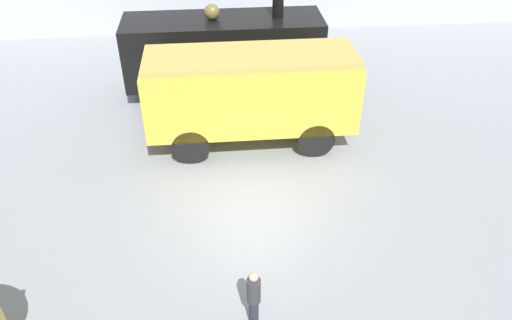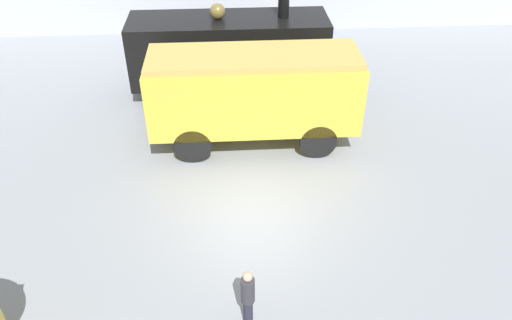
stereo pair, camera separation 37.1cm
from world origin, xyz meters
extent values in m
plane|color=gray|center=(0.00, 0.00, 0.00)|extent=(80.00, 80.00, 0.00)
cube|color=black|center=(-0.52, 8.63, 1.97)|extent=(8.32, 2.53, 2.68)
sphere|color=brown|center=(-0.93, 8.63, 3.61)|extent=(0.64, 0.64, 0.64)
cylinder|color=black|center=(1.98, 7.43, 0.48)|extent=(0.97, 0.12, 0.97)
cylinder|color=black|center=(1.98, 9.83, 0.48)|extent=(0.97, 0.12, 0.97)
cylinder|color=black|center=(-3.01, 7.43, 0.48)|extent=(0.97, 0.12, 0.97)
cylinder|color=black|center=(-3.01, 9.83, 0.48)|extent=(0.97, 0.12, 0.97)
cube|color=gold|center=(0.29, 4.43, 2.11)|extent=(7.49, 2.52, 2.46)
cube|color=tan|center=(0.29, 4.43, 3.46)|extent=(7.34, 2.31, 0.24)
cylinder|color=black|center=(2.54, 3.24, 0.67)|extent=(1.35, 0.12, 1.35)
cylinder|color=black|center=(2.54, 5.63, 0.67)|extent=(1.35, 0.12, 1.35)
cylinder|color=black|center=(-1.96, 3.24, 0.67)|extent=(1.35, 0.12, 1.35)
cylinder|color=black|center=(-1.96, 5.63, 0.67)|extent=(1.35, 0.12, 1.35)
cylinder|color=#262633|center=(-0.34, -3.68, 0.41)|extent=(0.24, 0.24, 0.82)
cylinder|color=#333338|center=(-0.34, -3.68, 1.19)|extent=(0.34, 0.34, 0.73)
sphere|color=tan|center=(-0.34, -3.68, 1.67)|extent=(0.24, 0.24, 0.24)
camera|label=1|loc=(-1.01, -11.40, 10.64)|focal=35.00mm
camera|label=2|loc=(-0.64, -11.43, 10.64)|focal=35.00mm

